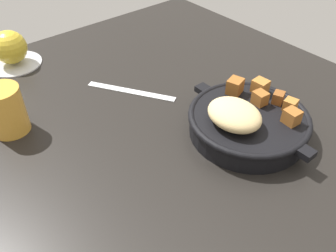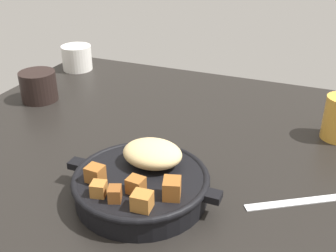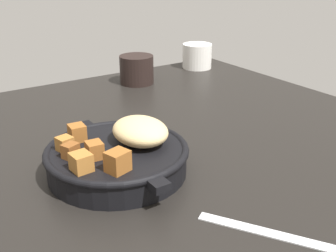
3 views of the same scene
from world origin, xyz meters
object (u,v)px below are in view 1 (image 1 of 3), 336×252
(cast_iron_skillet, at_px, (247,121))
(red_apple, at_px, (10,47))
(juice_glass_amber, at_px, (6,110))
(butter_knife, at_px, (131,91))

(cast_iron_skillet, height_order, red_apple, red_apple)
(cast_iron_skillet, height_order, juice_glass_amber, juice_glass_amber)
(butter_knife, bearing_deg, cast_iron_skillet, 166.71)
(cast_iron_skillet, bearing_deg, red_apple, 23.95)
(butter_knife, bearing_deg, red_apple, -4.07)
(butter_knife, height_order, juice_glass_amber, juice_glass_amber)
(cast_iron_skillet, distance_m, juice_glass_amber, 0.44)
(cast_iron_skillet, distance_m, red_apple, 0.58)
(butter_knife, distance_m, juice_glass_amber, 0.25)
(cast_iron_skillet, height_order, butter_knife, cast_iron_skillet)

